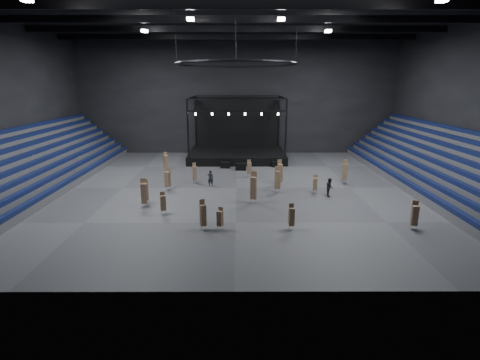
{
  "coord_description": "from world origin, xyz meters",
  "views": [
    {
      "loc": [
        0.27,
        -39.45,
        11.27
      ],
      "look_at": [
        0.38,
        -2.0,
        1.4
      ],
      "focal_mm": 28.0,
      "sensor_mm": 36.0,
      "label": 1
    }
  ],
  "objects_px": {
    "flight_case_left": "(225,165)",
    "chair_stack_2": "(195,173)",
    "chair_stack_6": "(166,161)",
    "chair_stack_14": "(145,191)",
    "chair_stack_1": "(254,187)",
    "man_center": "(211,178)",
    "chair_stack_3": "(249,168)",
    "flight_case_right": "(277,164)",
    "chair_stack_7": "(220,218)",
    "chair_stack_12": "(280,172)",
    "stage": "(237,149)",
    "chair_stack_9": "(291,216)",
    "chair_stack_8": "(415,215)",
    "chair_stack_15": "(277,179)",
    "chair_stack_4": "(203,215)",
    "chair_stack_11": "(315,184)",
    "chair_stack_0": "(168,179)",
    "chair_stack_13": "(163,202)",
    "chair_stack_10": "(345,171)",
    "chair_stack_5": "(144,193)",
    "crew_member": "(330,187)"
  },
  "relations": [
    {
      "from": "flight_case_left",
      "to": "chair_stack_2",
      "type": "relative_size",
      "value": 0.54
    },
    {
      "from": "flight_case_right",
      "to": "chair_stack_14",
      "type": "bearing_deg",
      "value": -131.58
    },
    {
      "from": "chair_stack_6",
      "to": "chair_stack_7",
      "type": "bearing_deg",
      "value": -89.47
    },
    {
      "from": "flight_case_left",
      "to": "chair_stack_4",
      "type": "relative_size",
      "value": 0.51
    },
    {
      "from": "stage",
      "to": "chair_stack_9",
      "type": "bearing_deg",
      "value": -81.19
    },
    {
      "from": "chair_stack_11",
      "to": "chair_stack_14",
      "type": "relative_size",
      "value": 0.81
    },
    {
      "from": "chair_stack_7",
      "to": "stage",
      "type": "bearing_deg",
      "value": 111.4
    },
    {
      "from": "chair_stack_13",
      "to": "chair_stack_15",
      "type": "height_order",
      "value": "chair_stack_15"
    },
    {
      "from": "flight_case_right",
      "to": "chair_stack_2",
      "type": "xyz_separation_m",
      "value": [
        -10.21,
        -8.12,
        0.79
      ]
    },
    {
      "from": "chair_stack_10",
      "to": "flight_case_left",
      "type": "bearing_deg",
      "value": 165.81
    },
    {
      "from": "chair_stack_0",
      "to": "chair_stack_6",
      "type": "bearing_deg",
      "value": 119.32
    },
    {
      "from": "chair_stack_12",
      "to": "chair_stack_0",
      "type": "bearing_deg",
      "value": 177.98
    },
    {
      "from": "flight_case_right",
      "to": "chair_stack_9",
      "type": "height_order",
      "value": "chair_stack_9"
    },
    {
      "from": "chair_stack_6",
      "to": "chair_stack_13",
      "type": "distance_m",
      "value": 16.67
    },
    {
      "from": "chair_stack_4",
      "to": "chair_stack_13",
      "type": "bearing_deg",
      "value": 113.29
    },
    {
      "from": "chair_stack_1",
      "to": "chair_stack_7",
      "type": "bearing_deg",
      "value": -101.26
    },
    {
      "from": "stage",
      "to": "chair_stack_12",
      "type": "distance_m",
      "value": 15.78
    },
    {
      "from": "chair_stack_2",
      "to": "chair_stack_5",
      "type": "bearing_deg",
      "value": -129.66
    },
    {
      "from": "flight_case_right",
      "to": "chair_stack_1",
      "type": "height_order",
      "value": "chair_stack_1"
    },
    {
      "from": "chair_stack_3",
      "to": "chair_stack_4",
      "type": "relative_size",
      "value": 0.86
    },
    {
      "from": "chair_stack_2",
      "to": "stage",
      "type": "bearing_deg",
      "value": 54.91
    },
    {
      "from": "chair_stack_9",
      "to": "chair_stack_10",
      "type": "height_order",
      "value": "chair_stack_10"
    },
    {
      "from": "chair_stack_11",
      "to": "chair_stack_0",
      "type": "bearing_deg",
      "value": -174.8
    },
    {
      "from": "flight_case_right",
      "to": "chair_stack_7",
      "type": "bearing_deg",
      "value": -106.63
    },
    {
      "from": "chair_stack_14",
      "to": "chair_stack_3",
      "type": "bearing_deg",
      "value": 62.41
    },
    {
      "from": "chair_stack_7",
      "to": "chair_stack_12",
      "type": "height_order",
      "value": "chair_stack_12"
    },
    {
      "from": "chair_stack_3",
      "to": "chair_stack_13",
      "type": "relative_size",
      "value": 1.06
    },
    {
      "from": "crew_member",
      "to": "chair_stack_0",
      "type": "bearing_deg",
      "value": 91.74
    },
    {
      "from": "chair_stack_8",
      "to": "chair_stack_9",
      "type": "bearing_deg",
      "value": -169.48
    },
    {
      "from": "chair_stack_1",
      "to": "man_center",
      "type": "distance_m",
      "value": 7.6
    },
    {
      "from": "chair_stack_4",
      "to": "crew_member",
      "type": "relative_size",
      "value": 1.33
    },
    {
      "from": "stage",
      "to": "chair_stack_4",
      "type": "bearing_deg",
      "value": -95.13
    },
    {
      "from": "chair_stack_4",
      "to": "chair_stack_15",
      "type": "distance_m",
      "value": 12.26
    },
    {
      "from": "stage",
      "to": "chair_stack_6",
      "type": "xyz_separation_m",
      "value": [
        -9.21,
        -8.22,
        -0.16
      ]
    },
    {
      "from": "chair_stack_8",
      "to": "man_center",
      "type": "bearing_deg",
      "value": 153.62
    },
    {
      "from": "chair_stack_3",
      "to": "chair_stack_12",
      "type": "xyz_separation_m",
      "value": [
        3.34,
        -3.56,
        0.32
      ]
    },
    {
      "from": "flight_case_left",
      "to": "chair_stack_13",
      "type": "distance_m",
      "value": 18.7
    },
    {
      "from": "chair_stack_3",
      "to": "flight_case_right",
      "type": "bearing_deg",
      "value": 42.47
    },
    {
      "from": "chair_stack_10",
      "to": "chair_stack_8",
      "type": "bearing_deg",
      "value": -68.01
    },
    {
      "from": "chair_stack_10",
      "to": "chair_stack_9",
      "type": "bearing_deg",
      "value": -104.74
    },
    {
      "from": "chair_stack_0",
      "to": "chair_stack_5",
      "type": "bearing_deg",
      "value": -84.35
    },
    {
      "from": "flight_case_right",
      "to": "chair_stack_14",
      "type": "xyz_separation_m",
      "value": [
        -14.0,
        -15.78,
        0.84
      ]
    },
    {
      "from": "chair_stack_3",
      "to": "chair_stack_15",
      "type": "height_order",
      "value": "chair_stack_15"
    },
    {
      "from": "stage",
      "to": "chair_stack_9",
      "type": "height_order",
      "value": "stage"
    },
    {
      "from": "chair_stack_4",
      "to": "flight_case_right",
      "type": "bearing_deg",
      "value": 46.65
    },
    {
      "from": "flight_case_left",
      "to": "chair_stack_6",
      "type": "bearing_deg",
      "value": -167.87
    },
    {
      "from": "chair_stack_2",
      "to": "chair_stack_7",
      "type": "bearing_deg",
      "value": -92.06
    },
    {
      "from": "chair_stack_1",
      "to": "man_center",
      "type": "relative_size",
      "value": 1.71
    },
    {
      "from": "chair_stack_4",
      "to": "chair_stack_5",
      "type": "height_order",
      "value": "chair_stack_5"
    },
    {
      "from": "chair_stack_6",
      "to": "chair_stack_14",
      "type": "relative_size",
      "value": 1.01
    }
  ]
}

